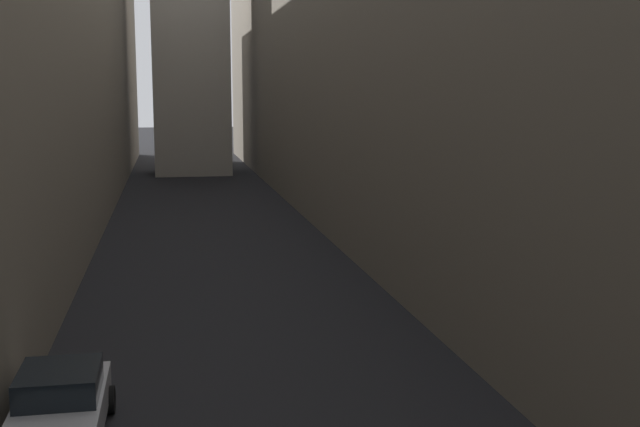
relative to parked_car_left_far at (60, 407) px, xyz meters
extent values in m
plane|color=black|center=(4.40, 22.52, -0.79)|extent=(264.00, 264.00, 0.00)
cube|color=#756B5B|center=(17.09, 24.52, 8.86)|extent=(14.39, 108.00, 19.30)
cube|color=#B7B7BC|center=(0.00, -0.02, -0.13)|extent=(1.72, 4.17, 0.67)
cube|color=black|center=(0.00, 0.07, 0.49)|extent=(1.59, 1.84, 0.57)
cylinder|color=black|center=(-0.86, 1.40, -0.47)|extent=(0.22, 0.63, 0.63)
cylinder|color=black|center=(0.86, 1.40, -0.47)|extent=(0.22, 0.63, 0.63)
camera|label=1|loc=(2.32, -15.95, 6.30)|focal=44.30mm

